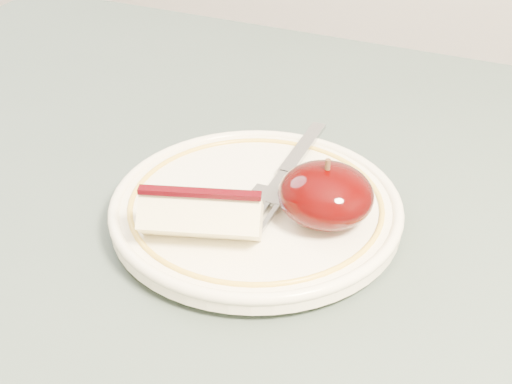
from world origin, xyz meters
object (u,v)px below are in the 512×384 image
at_px(table, 146,322).
at_px(plate, 256,207).
at_px(fork, 284,174).
at_px(apple_half, 326,195).

distance_m(table, plate, 0.14).
height_order(table, fork, fork).
bearing_deg(table, plate, 36.95).
relative_size(table, plate, 3.99).
relative_size(plate, apple_half, 3.19).
bearing_deg(plate, table, -143.05).
xyz_separation_m(plate, fork, (0.01, 0.04, 0.01)).
height_order(apple_half, fork, apple_half).
height_order(table, plate, plate).
bearing_deg(fork, table, 138.58).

